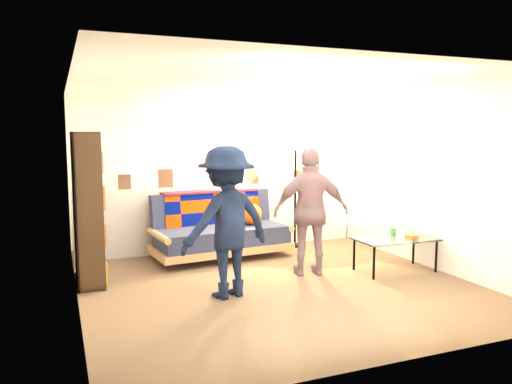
{
  "coord_description": "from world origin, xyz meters",
  "views": [
    {
      "loc": [
        -2.4,
        -5.59,
        1.82
      ],
      "look_at": [
        0.0,
        0.4,
        1.05
      ],
      "focal_mm": 35.0,
      "sensor_mm": 36.0,
      "label": 1
    }
  ],
  "objects_px": {
    "futon_sofa": "(221,230)",
    "person_right": "(311,212)",
    "coffee_table": "(396,240)",
    "person_left": "(227,222)",
    "bookshelf": "(87,213)",
    "floor_lamp": "(296,173)"
  },
  "relations": [
    {
      "from": "person_left",
      "to": "coffee_table",
      "type": "bearing_deg",
      "value": 168.96
    },
    {
      "from": "floor_lamp",
      "to": "person_right",
      "type": "xyz_separation_m",
      "value": [
        -0.54,
        -1.53,
        -0.36
      ]
    },
    {
      "from": "person_left",
      "to": "person_right",
      "type": "distance_m",
      "value": 1.34
    },
    {
      "from": "futon_sofa",
      "to": "bookshelf",
      "type": "distance_m",
      "value": 2.02
    },
    {
      "from": "bookshelf",
      "to": "coffee_table",
      "type": "xyz_separation_m",
      "value": [
        3.78,
        -1.02,
        -0.44
      ]
    },
    {
      "from": "futon_sofa",
      "to": "person_right",
      "type": "distance_m",
      "value": 1.59
    },
    {
      "from": "floor_lamp",
      "to": "person_left",
      "type": "bearing_deg",
      "value": -132.97
    },
    {
      "from": "coffee_table",
      "to": "futon_sofa",
      "type": "bearing_deg",
      "value": 139.85
    },
    {
      "from": "bookshelf",
      "to": "futon_sofa",
      "type": "bearing_deg",
      "value": 17.36
    },
    {
      "from": "futon_sofa",
      "to": "floor_lamp",
      "type": "relative_size",
      "value": 1.24
    },
    {
      "from": "bookshelf",
      "to": "person_right",
      "type": "bearing_deg",
      "value": -15.26
    },
    {
      "from": "futon_sofa",
      "to": "person_right",
      "type": "bearing_deg",
      "value": -58.94
    },
    {
      "from": "person_right",
      "to": "floor_lamp",
      "type": "bearing_deg",
      "value": -93.95
    },
    {
      "from": "coffee_table",
      "to": "person_left",
      "type": "relative_size",
      "value": 0.64
    },
    {
      "from": "coffee_table",
      "to": "bookshelf",
      "type": "bearing_deg",
      "value": 164.95
    },
    {
      "from": "futon_sofa",
      "to": "coffee_table",
      "type": "relative_size",
      "value": 1.92
    },
    {
      "from": "futon_sofa",
      "to": "bookshelf",
      "type": "xyz_separation_m",
      "value": [
        -1.88,
        -0.59,
        0.46
      ]
    },
    {
      "from": "floor_lamp",
      "to": "person_right",
      "type": "bearing_deg",
      "value": -109.43
    },
    {
      "from": "bookshelf",
      "to": "floor_lamp",
      "type": "xyz_separation_m",
      "value": [
        3.21,
        0.8,
        0.33
      ]
    },
    {
      "from": "floor_lamp",
      "to": "person_right",
      "type": "height_order",
      "value": "floor_lamp"
    },
    {
      "from": "floor_lamp",
      "to": "person_left",
      "type": "relative_size",
      "value": 0.99
    },
    {
      "from": "coffee_table",
      "to": "person_left",
      "type": "distance_m",
      "value": 2.42
    }
  ]
}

